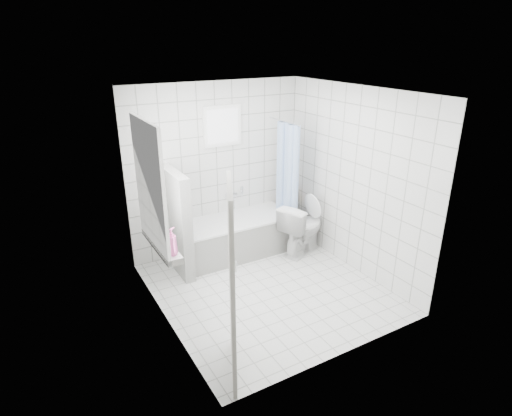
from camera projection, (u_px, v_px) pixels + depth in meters
ground at (267, 288)px, 5.79m from camera, size 3.00×3.00×0.00m
ceiling at (269, 91)px, 4.83m from camera, size 3.00×3.00×0.00m
wall_back at (217, 169)px, 6.52m from camera, size 2.80×0.02×2.60m
wall_front at (350, 246)px, 4.10m from camera, size 2.80×0.02×2.60m
wall_left at (159, 221)px, 4.66m from camera, size 0.02×3.00×2.60m
wall_right at (354, 181)px, 5.96m from camera, size 0.02×3.00×2.60m
window_left at (152, 187)px, 4.81m from camera, size 0.01×0.90×1.40m
window_back at (223, 126)px, 6.28m from camera, size 0.50×0.01×0.50m
window_sill at (161, 245)px, 5.11m from camera, size 0.18×1.02×0.08m
door at (232, 285)px, 4.02m from camera, size 0.38×0.74×2.00m
bathtub at (236, 236)px, 6.64m from camera, size 1.77×0.77×0.58m
partition_wall at (177, 223)px, 5.99m from camera, size 0.15×0.85×1.50m
tiled_ledge at (289, 217)px, 7.39m from camera, size 0.40×0.24×0.55m
toilet at (302, 228)px, 6.64m from camera, size 0.92×0.71×0.82m
curtain_rod at (284, 121)px, 6.37m from camera, size 0.02×0.80×0.02m
shower_curtain at (287, 181)px, 6.60m from camera, size 0.14×0.48×1.78m
tub_faucet at (231, 195)px, 6.75m from camera, size 0.18×0.06×0.06m
sill_bottles at (165, 235)px, 4.92m from camera, size 0.17×0.66×0.32m
ledge_bottles at (290, 195)px, 7.25m from camera, size 0.20×0.16×0.28m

